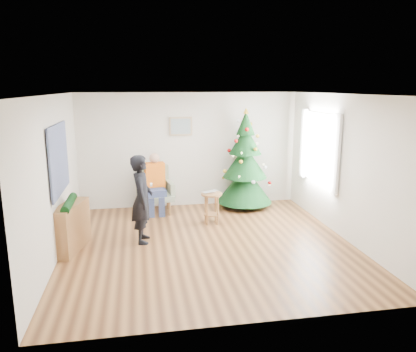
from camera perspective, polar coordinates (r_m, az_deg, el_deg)
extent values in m
plane|color=brown|center=(7.26, 0.04, -9.55)|extent=(5.00, 5.00, 0.00)
plane|color=white|center=(6.73, 0.04, 11.42)|extent=(5.00, 5.00, 0.00)
plane|color=silver|center=(9.31, -2.62, 3.67)|extent=(5.00, 0.00, 5.00)
plane|color=silver|center=(4.52, 5.54, -5.96)|extent=(5.00, 0.00, 5.00)
plane|color=silver|center=(6.91, -20.83, -0.24)|extent=(0.00, 5.00, 5.00)
plane|color=silver|center=(7.71, 18.67, 1.16)|extent=(0.00, 5.00, 5.00)
cube|color=white|center=(8.54, 15.42, 3.79)|extent=(0.04, 1.30, 1.40)
cube|color=white|center=(7.86, 17.53, 2.94)|extent=(0.05, 0.25, 1.50)
cube|color=white|center=(9.20, 13.28, 4.50)|extent=(0.05, 0.25, 1.50)
cylinder|color=#3F2816|center=(9.45, 5.12, -3.41)|extent=(0.10, 0.10, 0.29)
cone|color=black|center=(9.35, 5.17, -1.13)|extent=(1.26, 1.26, 0.82)
cone|color=black|center=(9.24, 5.23, 2.07)|extent=(1.00, 1.00, 0.72)
cone|color=black|center=(9.17, 5.29, 5.04)|extent=(0.73, 0.73, 0.63)
cone|color=black|center=(9.12, 5.34, 7.45)|extent=(0.43, 0.43, 0.53)
cone|color=gold|center=(9.10, 5.38, 9.14)|extent=(0.14, 0.14, 0.14)
cylinder|color=brown|center=(8.13, 0.50, -2.55)|extent=(0.42, 0.42, 0.04)
cylinder|color=brown|center=(8.25, 0.49, -5.40)|extent=(0.32, 0.32, 0.02)
imported|color=silver|center=(8.12, 0.50, -2.32)|extent=(0.41, 0.36, 0.03)
cube|color=gray|center=(8.96, -7.37, -2.92)|extent=(0.79, 0.75, 0.12)
cube|color=gray|center=(9.16, -7.78, -0.39)|extent=(0.71, 0.22, 0.60)
cube|color=gray|center=(8.86, -9.50, -2.08)|extent=(0.18, 0.56, 0.30)
cube|color=gray|center=(8.98, -5.32, -1.77)|extent=(0.18, 0.56, 0.30)
cube|color=navy|center=(8.84, -7.37, -2.24)|extent=(0.46, 0.47, 0.14)
cube|color=#D76214|center=(8.98, -7.49, 0.15)|extent=(0.45, 0.28, 0.55)
sphere|color=tan|center=(8.89, -7.55, 2.51)|extent=(0.22, 0.22, 0.22)
imported|color=black|center=(7.23, -9.27, -3.22)|extent=(0.41, 0.59, 1.58)
cube|color=white|center=(7.14, -8.00, -1.21)|extent=(0.04, 0.13, 0.04)
cube|color=brown|center=(7.29, -18.71, -6.82)|extent=(0.54, 1.04, 0.80)
cylinder|color=black|center=(7.16, -18.94, -3.64)|extent=(0.14, 0.90, 0.14)
cube|color=black|center=(7.15, -20.23, 2.25)|extent=(0.03, 1.50, 1.15)
cube|color=tan|center=(9.19, -3.88, 7.00)|extent=(0.52, 0.03, 0.42)
cube|color=gray|center=(9.17, -3.86, 6.98)|extent=(0.44, 0.02, 0.34)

